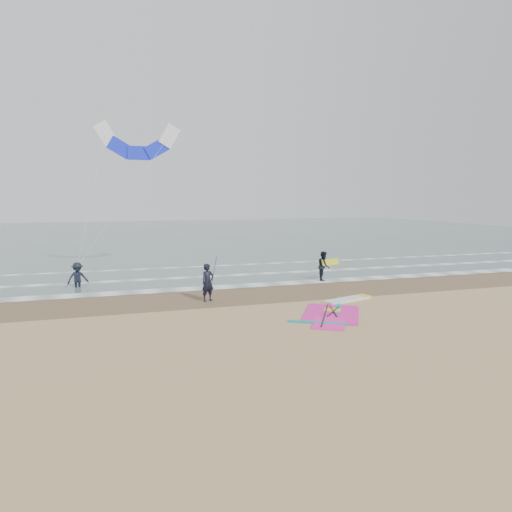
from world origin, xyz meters
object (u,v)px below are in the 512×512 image
object	(u,v)px
surf_kite	(138,144)
person_walking	(324,266)
person_wading	(77,272)
windsurf_rig	(337,310)
person_standing	(208,283)

from	to	relation	value
surf_kite	person_walking	bearing A→B (deg)	-33.05
person_walking	surf_kite	distance (m)	15.00
person_walking	person_wading	size ratio (longest dim) A/B	1.02
windsurf_rig	person_standing	distance (m)	6.55
windsurf_rig	surf_kite	xyz separation A→B (m)	(-7.97, 14.09, 8.78)
windsurf_rig	person_wading	xyz separation A→B (m)	(-11.87, 9.31, 0.88)
person_walking	surf_kite	bearing A→B (deg)	79.12
person_standing	person_wading	size ratio (longest dim) A/B	1.04
windsurf_rig	person_standing	world-z (taller)	person_standing
person_walking	person_wading	xyz separation A→B (m)	(-14.60, 2.18, -0.01)
person_standing	surf_kite	distance (m)	13.31
windsurf_rig	person_standing	xyz separation A→B (m)	(-5.35, 3.67, 0.92)
surf_kite	person_wading	bearing A→B (deg)	-129.28
person_standing	surf_kite	world-z (taller)	surf_kite
person_standing	person_walking	world-z (taller)	person_standing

